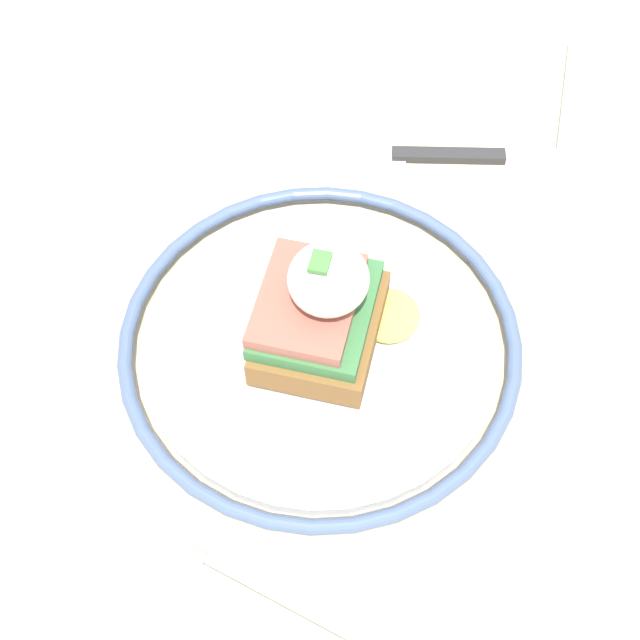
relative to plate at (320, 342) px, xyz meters
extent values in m
plane|color=gray|center=(0.03, 0.01, -0.75)|extent=(6.00, 6.00, 0.00)
cube|color=#C6B28E|center=(0.03, 0.01, -0.02)|extent=(1.12, 0.88, 0.03)
cylinder|color=#C6B28E|center=(0.52, 0.39, -0.39)|extent=(0.06, 0.06, 0.71)
cylinder|color=silver|center=(0.00, 0.00, 0.00)|extent=(0.24, 0.24, 0.01)
torus|color=slate|center=(0.00, 0.00, 0.00)|extent=(0.27, 0.27, 0.01)
cube|color=brown|center=(0.00, 0.00, 0.02)|extent=(0.09, 0.08, 0.02)
cube|color=#38703D|center=(0.00, 0.00, 0.03)|extent=(0.09, 0.07, 0.01)
cube|color=#9E5647|center=(0.00, 0.00, 0.04)|extent=(0.08, 0.06, 0.01)
ellipsoid|color=white|center=(0.00, 0.00, 0.07)|extent=(0.05, 0.05, 0.04)
cylinder|color=#E5C656|center=(0.03, -0.04, 0.01)|extent=(0.04, 0.04, 0.00)
cube|color=#47843D|center=(0.00, 0.00, 0.09)|extent=(0.02, 0.01, 0.00)
cube|color=silver|center=(-0.18, -0.02, -0.01)|extent=(0.03, 0.10, 0.00)
cube|color=silver|center=(-0.16, 0.05, -0.01)|extent=(0.03, 0.04, 0.00)
cube|color=#2D2D2D|center=(0.20, -0.06, 0.00)|extent=(0.03, 0.09, 0.01)
cube|color=silver|center=(0.17, 0.04, -0.01)|extent=(0.04, 0.13, 0.00)
cube|color=silver|center=(0.29, -0.20, 0.00)|extent=(0.13, 0.12, 0.01)
camera|label=1|loc=(-0.31, -0.08, 0.51)|focal=50.00mm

